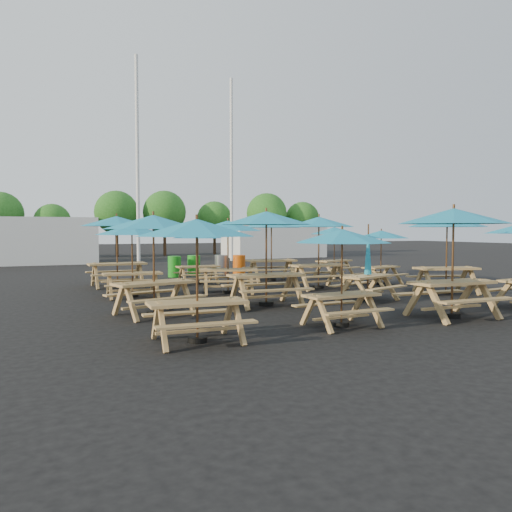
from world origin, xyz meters
name	(u,v)px	position (x,y,z in m)	size (l,w,h in m)	color
ground	(274,291)	(0.00, 0.00, 0.00)	(120.00, 120.00, 0.00)	black
picnic_unit_0	(197,234)	(-4.60, -6.44, 1.98)	(2.29, 2.29, 2.27)	#A27448
picnic_unit_1	(153,227)	(-4.72, -3.25, 2.12)	(2.90, 2.90, 2.43)	#A27448
picnic_unit_2	(132,233)	(-4.64, 0.27, 1.95)	(2.25, 2.25, 2.23)	#A27448
picnic_unit_3	(117,225)	(-4.67, 3.33, 2.24)	(2.61, 2.61, 2.57)	#A27448
picnic_unit_4	(342,241)	(-1.36, -6.22, 1.82)	(2.14, 2.14, 2.09)	#A27448
picnic_unit_5	(266,223)	(-1.61, -2.93, 2.24)	(2.58, 2.58, 2.57)	#A27448
picnic_unit_6	(228,229)	(-1.65, -0.04, 2.07)	(2.86, 2.86, 2.37)	#A27448
picnic_unit_7	(198,237)	(-1.71, 3.09, 1.78)	(2.01, 2.01, 2.04)	#A27448
picnic_unit_8	(454,221)	(1.60, -6.33, 2.25)	(2.52, 2.52, 2.57)	#A27448
picnic_unit_9	(368,269)	(1.45, -3.27, 0.91)	(2.14, 2.01, 2.22)	#A27448
picnic_unit_10	(319,225)	(1.72, -0.04, 2.21)	(2.48, 2.48, 2.53)	#A27448
picnic_unit_11	(271,226)	(1.35, 3.07, 2.20)	(2.66, 2.66, 2.52)	#A27448
picnic_unit_13	(447,225)	(4.81, -2.85, 2.20)	(3.03, 3.03, 2.52)	#A27448
picnic_unit_14	(381,237)	(4.47, 0.07, 1.79)	(2.51, 2.51, 2.05)	#A27448
picnic_unit_15	(334,233)	(4.52, 3.39, 1.91)	(2.70, 2.70, 2.19)	#A27448
waste_bin_0	(175,267)	(-1.86, 6.12, 0.45)	(0.57, 0.57, 0.91)	#198A19
waste_bin_1	(194,265)	(-0.89, 6.48, 0.45)	(0.57, 0.57, 0.91)	#198A19
waste_bin_2	(221,265)	(0.33, 6.28, 0.45)	(0.57, 0.57, 0.91)	gray
waste_bin_3	(239,265)	(1.08, 5.93, 0.45)	(0.57, 0.57, 0.91)	#D2520C
mast_0	(137,161)	(-2.00, 14.00, 6.00)	(0.20, 0.20, 12.00)	silver
mast_1	(231,170)	(4.50, 16.00, 6.00)	(0.20, 0.20, 12.00)	silver
event_tent_0	(26,241)	(-8.00, 18.00, 1.40)	(8.00, 4.00, 2.80)	silver
event_tent_1	(273,240)	(9.00, 19.00, 1.30)	(7.00, 4.00, 2.60)	silver
tree_1	(0,214)	(-9.74, 23.90, 3.15)	(3.11, 3.11, 4.72)	#382314
tree_2	(52,222)	(-6.39, 23.65, 2.62)	(2.59, 2.59, 3.93)	#382314
tree_3	(116,212)	(-1.75, 24.72, 3.41)	(3.36, 3.36, 5.09)	#382314
tree_4	(164,212)	(1.90, 24.26, 3.46)	(3.41, 3.41, 5.17)	#382314
tree_5	(214,219)	(6.22, 24.67, 2.97)	(2.94, 2.94, 4.45)	#382314
tree_6	(267,213)	(10.23, 22.90, 3.43)	(3.38, 3.38, 5.13)	#382314
tree_7	(302,219)	(13.63, 22.92, 2.99)	(2.95, 2.95, 4.48)	#382314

